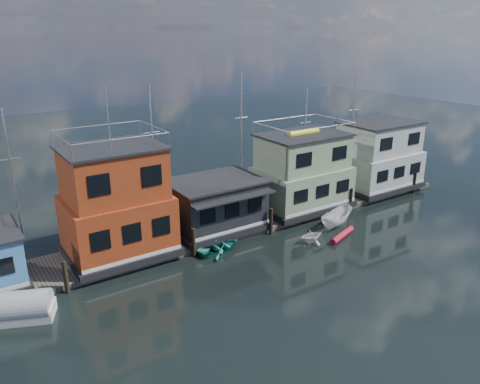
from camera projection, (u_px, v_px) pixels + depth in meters
ground at (322, 297)px, 28.96m from camera, size 160.00×160.00×0.00m
dock at (221, 228)px, 38.32m from camera, size 48.00×5.00×0.40m
houseboat_red at (116, 204)px, 32.59m from camera, size 7.40×5.90×11.86m
houseboat_dark at (215, 204)px, 37.31m from camera, size 7.40×6.10×4.06m
houseboat_green at (302, 173)px, 41.64m from camera, size 8.40×5.90×7.03m
houseboat_white at (378, 157)px, 46.86m from camera, size 8.40×5.90×6.66m
pilings at (236, 231)px, 35.65m from camera, size 42.28×0.28×2.20m
background_masts at (230, 143)px, 43.74m from camera, size 36.40×0.16×12.00m
motorboat at (336, 218)px, 38.87m from camera, size 4.19×2.41×1.53m
red_kayak at (342, 235)px, 37.00m from camera, size 3.21×1.50×0.47m
dinghy_teal at (220, 247)px, 34.72m from camera, size 3.67×2.77×0.72m
tarp_runabout at (12, 309)px, 26.48m from camera, size 4.81×3.37×1.82m
dinghy_white at (311, 236)px, 36.15m from camera, size 2.19×1.92×1.10m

